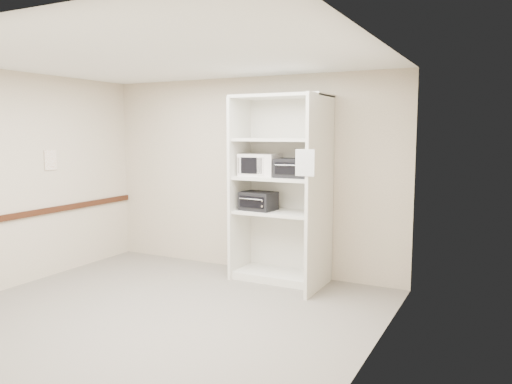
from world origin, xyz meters
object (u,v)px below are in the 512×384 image
at_px(shelving_unit, 284,195).
at_px(toaster_oven_lower, 258,201).
at_px(toaster_oven_upper, 293,168).
at_px(microwave, 260,165).

distance_m(shelving_unit, toaster_oven_lower, 0.36).
relative_size(shelving_unit, toaster_oven_lower, 5.52).
bearing_deg(shelving_unit, toaster_oven_lower, -171.77).
bearing_deg(toaster_oven_upper, microwave, 172.91).
bearing_deg(shelving_unit, microwave, 176.75).
distance_m(toaster_oven_upper, toaster_oven_lower, 0.65).
height_order(microwave, toaster_oven_upper, microwave).
relative_size(shelving_unit, microwave, 4.96).
height_order(shelving_unit, microwave, shelving_unit).
relative_size(microwave, toaster_oven_upper, 1.15).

